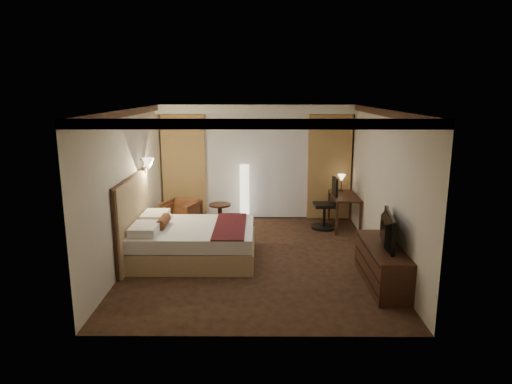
{
  "coord_description": "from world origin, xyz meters",
  "views": [
    {
      "loc": [
        0.05,
        -7.93,
        3.02
      ],
      "look_at": [
        0.0,
        0.4,
        1.15
      ],
      "focal_mm": 32.0,
      "sensor_mm": 36.0,
      "label": 1
    }
  ],
  "objects_px": {
    "office_chair": "(325,203)",
    "bed": "(195,242)",
    "desk": "(344,211)",
    "side_table": "(220,216)",
    "armchair": "(181,214)",
    "dresser": "(382,265)",
    "television": "(383,228)",
    "floor_lamp": "(245,193)"
  },
  "relations": [
    {
      "from": "desk",
      "to": "dresser",
      "type": "distance_m",
      "value": 3.04
    },
    {
      "from": "dresser",
      "to": "television",
      "type": "relative_size",
      "value": 1.68
    },
    {
      "from": "office_chair",
      "to": "dresser",
      "type": "distance_m",
      "value": 3.04
    },
    {
      "from": "bed",
      "to": "television",
      "type": "height_order",
      "value": "television"
    },
    {
      "from": "floor_lamp",
      "to": "armchair",
      "type": "bearing_deg",
      "value": -155.25
    },
    {
      "from": "armchair",
      "to": "desk",
      "type": "distance_m",
      "value": 3.61
    },
    {
      "from": "armchair",
      "to": "dresser",
      "type": "height_order",
      "value": "armchair"
    },
    {
      "from": "bed",
      "to": "side_table",
      "type": "bearing_deg",
      "value": 81.46
    },
    {
      "from": "desk",
      "to": "armchair",
      "type": "bearing_deg",
      "value": -176.75
    },
    {
      "from": "bed",
      "to": "side_table",
      "type": "xyz_separation_m",
      "value": [
        0.3,
        1.97,
        -0.05
      ]
    },
    {
      "from": "television",
      "to": "desk",
      "type": "bearing_deg",
      "value": 8.68
    },
    {
      "from": "bed",
      "to": "floor_lamp",
      "type": "height_order",
      "value": "floor_lamp"
    },
    {
      "from": "desk",
      "to": "television",
      "type": "height_order",
      "value": "television"
    },
    {
      "from": "floor_lamp",
      "to": "television",
      "type": "distance_m",
      "value": 4.14
    },
    {
      "from": "desk",
      "to": "dresser",
      "type": "xyz_separation_m",
      "value": [
        0.05,
        -3.04,
        -0.05
      ]
    },
    {
      "from": "side_table",
      "to": "dresser",
      "type": "distance_m",
      "value": 4.16
    },
    {
      "from": "side_table",
      "to": "office_chair",
      "type": "xyz_separation_m",
      "value": [
        2.32,
        -0.07,
        0.31
      ]
    },
    {
      "from": "bed",
      "to": "office_chair",
      "type": "bearing_deg",
      "value": 35.9
    },
    {
      "from": "armchair",
      "to": "desk",
      "type": "bearing_deg",
      "value": 23.32
    },
    {
      "from": "side_table",
      "to": "floor_lamp",
      "type": "distance_m",
      "value": 0.79
    },
    {
      "from": "office_chair",
      "to": "desk",
      "type": "bearing_deg",
      "value": 4.07
    },
    {
      "from": "armchair",
      "to": "desk",
      "type": "xyz_separation_m",
      "value": [
        3.6,
        0.2,
        0.01
      ]
    },
    {
      "from": "bed",
      "to": "television",
      "type": "bearing_deg",
      "value": -19.61
    },
    {
      "from": "armchair",
      "to": "floor_lamp",
      "type": "bearing_deg",
      "value": 44.82
    },
    {
      "from": "floor_lamp",
      "to": "dresser",
      "type": "xyz_separation_m",
      "value": [
        2.28,
        -3.47,
        -0.36
      ]
    },
    {
      "from": "floor_lamp",
      "to": "side_table",
      "type": "bearing_deg",
      "value": -143.07
    },
    {
      "from": "bed",
      "to": "desk",
      "type": "relative_size",
      "value": 1.83
    },
    {
      "from": "television",
      "to": "dresser",
      "type": "bearing_deg",
      "value": -81.7
    },
    {
      "from": "armchair",
      "to": "side_table",
      "type": "relative_size",
      "value": 1.36
    },
    {
      "from": "desk",
      "to": "bed",
      "type": "bearing_deg",
      "value": -147.56
    },
    {
      "from": "office_chair",
      "to": "television",
      "type": "bearing_deg",
      "value": -83.6
    },
    {
      "from": "floor_lamp",
      "to": "office_chair",
      "type": "distance_m",
      "value": 1.85
    },
    {
      "from": "floor_lamp",
      "to": "television",
      "type": "height_order",
      "value": "floor_lamp"
    },
    {
      "from": "floor_lamp",
      "to": "desk",
      "type": "relative_size",
      "value": 1.16
    },
    {
      "from": "desk",
      "to": "dresser",
      "type": "relative_size",
      "value": 0.71
    },
    {
      "from": "armchair",
      "to": "floor_lamp",
      "type": "height_order",
      "value": "floor_lamp"
    },
    {
      "from": "office_chair",
      "to": "dresser",
      "type": "xyz_separation_m",
      "value": [
        0.49,
        -2.99,
        -0.26
      ]
    },
    {
      "from": "bed",
      "to": "dresser",
      "type": "distance_m",
      "value": 3.3
    },
    {
      "from": "office_chair",
      "to": "dresser",
      "type": "relative_size",
      "value": 0.7
    },
    {
      "from": "office_chair",
      "to": "bed",
      "type": "bearing_deg",
      "value": -146.48
    },
    {
      "from": "bed",
      "to": "side_table",
      "type": "distance_m",
      "value": 1.99
    },
    {
      "from": "bed",
      "to": "desk",
      "type": "xyz_separation_m",
      "value": [
        3.06,
        1.95,
        0.06
      ]
    }
  ]
}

